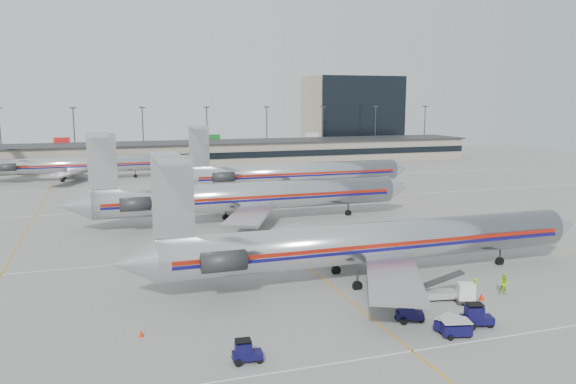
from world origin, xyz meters
name	(u,v)px	position (x,y,z in m)	size (l,w,h in m)	color
ground	(318,275)	(0.00, 0.00, 0.00)	(260.00, 260.00, 0.00)	gray
apron_markings	(287,250)	(0.00, 10.00, 0.01)	(160.00, 0.15, 0.02)	silver
terminal	(183,154)	(0.00, 97.97, 3.16)	(162.00, 17.00, 6.25)	gray
light_mast_row	(176,131)	(0.00, 112.00, 8.58)	(163.60, 0.40, 15.28)	#38383D
distant_building	(352,114)	(62.00, 128.00, 12.50)	(30.00, 20.00, 25.00)	tan
jet_foreground	(367,242)	(3.95, -2.64, 3.70)	(48.67, 28.66, 12.74)	silver
jet_second_row	(244,196)	(-1.17, 25.84, 3.81)	(50.14, 29.52, 13.12)	silver
jet_third_row	(293,173)	(13.54, 48.07, 3.72)	(46.89, 28.84, 12.82)	silver
jet_back_row	(72,165)	(-26.37, 78.83, 3.35)	(42.19, 25.95, 11.54)	silver
tug_left	(246,352)	(-11.40, -16.03, 0.74)	(2.07, 1.18, 1.62)	#0C0A37
tug_center	(408,312)	(2.41, -13.26, 0.79)	(2.36, 1.77, 1.72)	#0C0A37
tug_right	(476,316)	(6.80, -15.79, 0.86)	(2.55, 1.75, 1.89)	#0C0A37
cart_inner	(449,324)	(4.32, -15.87, 0.59)	(2.34, 2.03, 1.12)	#0C0A37
cart_outer	(455,328)	(4.32, -16.74, 0.64)	(2.40, 1.91, 1.20)	#0C0A37
uld_container	(466,293)	(9.19, -11.19, 0.88)	(2.04, 1.89, 1.74)	#2D2D30
belt_loader	(435,292)	(7.13, -9.64, 0.65)	(4.74, 2.09, 2.44)	#A7A7A7
ramp_worker_near	(475,288)	(10.60, -10.54, 0.94)	(0.69, 0.45, 1.89)	#93D213
ramp_worker_far	(504,284)	(13.75, -10.46, 0.96)	(0.93, 0.73, 1.92)	#91D814
cone_right	(482,296)	(10.95, -11.02, 0.33)	(0.49, 0.49, 0.66)	red
cone_left	(141,333)	(-17.71, -9.61, 0.27)	(0.39, 0.39, 0.53)	red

